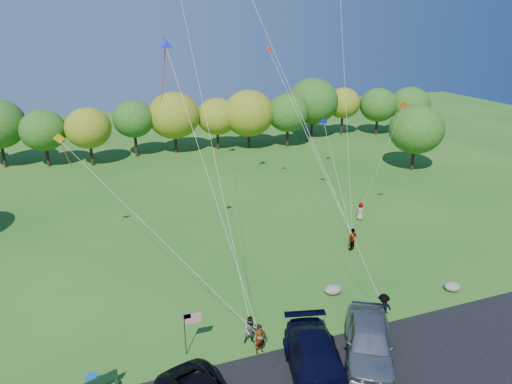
% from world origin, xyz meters
% --- Properties ---
extents(ground, '(140.00, 140.00, 0.00)m').
position_xyz_m(ground, '(0.00, 0.00, 0.00)').
color(ground, '#225819').
rests_on(ground, ground).
extents(asphalt_lane, '(44.00, 6.00, 0.06)m').
position_xyz_m(asphalt_lane, '(0.00, -4.00, 0.03)').
color(asphalt_lane, black).
rests_on(asphalt_lane, ground).
extents(treeline, '(75.49, 27.61, 8.51)m').
position_xyz_m(treeline, '(-0.86, 35.66, 4.72)').
color(treeline, '#371E14').
rests_on(treeline, ground).
extents(minivan_navy, '(4.01, 6.76, 1.84)m').
position_xyz_m(minivan_navy, '(-1.08, -3.66, 0.98)').
color(minivan_navy, black).
rests_on(minivan_navy, asphalt_lane).
extents(minivan_silver, '(4.92, 6.20, 1.98)m').
position_xyz_m(minivan_silver, '(2.11, -3.04, 1.05)').
color(minivan_silver, gray).
rests_on(minivan_silver, asphalt_lane).
extents(flyer_a, '(0.68, 0.52, 1.67)m').
position_xyz_m(flyer_a, '(-2.91, -0.80, 0.84)').
color(flyer_a, '#4C4C59').
rests_on(flyer_a, ground).
extents(flyer_b, '(0.89, 0.76, 1.61)m').
position_xyz_m(flyer_b, '(-3.10, 0.06, 0.81)').
color(flyer_b, '#4C4C59').
rests_on(flyer_b, ground).
extents(flyer_c, '(1.16, 0.67, 1.79)m').
position_xyz_m(flyer_c, '(4.54, -0.74, 0.89)').
color(flyer_c, '#4C4C59').
rests_on(flyer_c, ground).
extents(flyer_d, '(1.12, 0.82, 1.77)m').
position_xyz_m(flyer_d, '(7.47, 7.43, 0.88)').
color(flyer_d, '#4C4C59').
rests_on(flyer_d, ground).
extents(flyer_e, '(0.88, 0.92, 1.59)m').
position_xyz_m(flyer_e, '(10.99, 11.98, 0.79)').
color(flyer_e, '#4C4C59').
rests_on(flyer_e, ground).
extents(park_bench, '(1.60, 0.76, 0.91)m').
position_xyz_m(park_bench, '(-10.76, -0.80, 0.49)').
color(park_bench, '#133519').
rests_on(park_bench, ground).
extents(trash_barrel, '(0.53, 0.53, 0.80)m').
position_xyz_m(trash_barrel, '(-11.12, -0.58, 0.40)').
color(trash_barrel, '#0B4BAF').
rests_on(trash_barrel, ground).
extents(flag_assembly, '(0.90, 0.59, 2.44)m').
position_xyz_m(flag_assembly, '(-6.27, 0.35, 1.83)').
color(flag_assembly, black).
rests_on(flag_assembly, ground).
extents(boulder_near, '(1.14, 0.90, 0.57)m').
position_xyz_m(boulder_near, '(3.31, 2.74, 0.29)').
color(boulder_near, gray).
rests_on(boulder_near, ground).
extents(boulder_far, '(1.06, 0.89, 0.55)m').
position_xyz_m(boulder_far, '(10.64, 0.49, 0.28)').
color(boulder_far, gray).
rests_on(boulder_far, ground).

